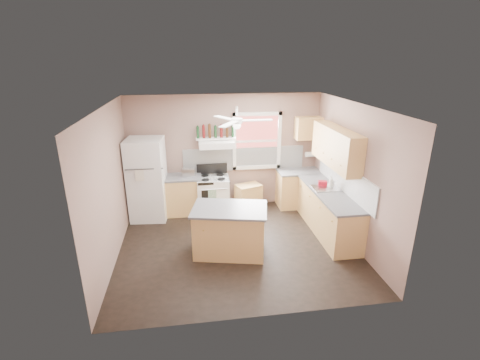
{
  "coord_description": "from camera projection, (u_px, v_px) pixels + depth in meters",
  "views": [
    {
      "loc": [
        -0.83,
        -5.92,
        3.52
      ],
      "look_at": [
        0.1,
        0.3,
        1.25
      ],
      "focal_mm": 26.0,
      "sensor_mm": 36.0,
      "label": 1
    }
  ],
  "objects": [
    {
      "name": "wine_bottles",
      "position": [
        216.0,
        132.0,
        7.88
      ],
      "size": [
        0.86,
        0.06,
        0.31
      ],
      "color": "#143819",
      "rests_on": "bottle_shelf"
    },
    {
      "name": "base_cabinet_left",
      "position": [
        182.0,
        195.0,
        8.1
      ],
      "size": [
        0.9,
        0.6,
        0.86
      ],
      "primitive_type": "cube",
      "color": "tan",
      "rests_on": "floor"
    },
    {
      "name": "counter_left",
      "position": [
        181.0,
        177.0,
        7.95
      ],
      "size": [
        0.92,
        0.62,
        0.04
      ],
      "primitive_type": "cube",
      "color": "#515154",
      "rests_on": "base_cabinet_left"
    },
    {
      "name": "counter_right",
      "position": [
        329.0,
        193.0,
        7.06
      ],
      "size": [
        0.62,
        2.22,
        0.04
      ],
      "primitive_type": "cube",
      "color": "#515154",
      "rests_on": "base_cabinet_right"
    },
    {
      "name": "base_cabinet_right",
      "position": [
        328.0,
        213.0,
        7.22
      ],
      "size": [
        0.6,
        2.2,
        0.86
      ],
      "primitive_type": "cube",
      "color": "tan",
      "rests_on": "floor"
    },
    {
      "name": "cart",
      "position": [
        248.0,
        197.0,
        8.38
      ],
      "size": [
        0.67,
        0.56,
        0.58
      ],
      "primitive_type": "cube",
      "rotation": [
        0.0,
        0.0,
        0.33
      ],
      "color": "tan",
      "rests_on": "floor"
    },
    {
      "name": "floor",
      "position": [
        237.0,
        245.0,
        6.81
      ],
      "size": [
        4.5,
        4.5,
        0.0
      ],
      "primitive_type": "plane",
      "color": "black",
      "rests_on": "ground"
    },
    {
      "name": "counter_corner",
      "position": [
        299.0,
        171.0,
        8.34
      ],
      "size": [
        1.02,
        0.62,
        0.04
      ],
      "primitive_type": "cube",
      "color": "#515154",
      "rests_on": "base_cabinet_corner"
    },
    {
      "name": "window_view",
      "position": [
        257.0,
        141.0,
        8.22
      ],
      "size": [
        1.0,
        0.02,
        1.2
      ],
      "primitive_type": "cube",
      "color": "maroon",
      "rests_on": "wall_back"
    },
    {
      "name": "ceiling",
      "position": [
        237.0,
        106.0,
        5.9
      ],
      "size": [
        4.5,
        4.5,
        0.0
      ],
      "primitive_type": "plane",
      "color": "white",
      "rests_on": "ground"
    },
    {
      "name": "red_caddy",
      "position": [
        323.0,
        183.0,
        7.37
      ],
      "size": [
        0.21,
        0.17,
        0.1
      ],
      "primitive_type": "cube",
      "rotation": [
        0.0,
        0.0,
        -0.28
      ],
      "color": "#A20D1D",
      "rests_on": "counter_right"
    },
    {
      "name": "paper_towel",
      "position": [
        311.0,
        154.0,
        8.41
      ],
      "size": [
        0.26,
        0.12,
        0.12
      ],
      "primitive_type": "cylinder",
      "rotation": [
        0.0,
        1.57,
        0.0
      ],
      "color": "white",
      "rests_on": "wall_back"
    },
    {
      "name": "island",
      "position": [
        230.0,
        231.0,
        6.46
      ],
      "size": [
        1.41,
        1.06,
        0.86
      ],
      "primitive_type": "cube",
      "rotation": [
        0.0,
        0.0,
        -0.22
      ],
      "color": "tan",
      "rests_on": "floor"
    },
    {
      "name": "wall_right",
      "position": [
        354.0,
        175.0,
        6.67
      ],
      "size": [
        0.05,
        4.0,
        2.7
      ],
      "primitive_type": "cube",
      "color": "#806357",
      "rests_on": "ground"
    },
    {
      "name": "sink",
      "position": [
        326.0,
        188.0,
        7.24
      ],
      "size": [
        0.55,
        0.45,
        0.03
      ],
      "primitive_type": "cube",
      "color": "silver",
      "rests_on": "counter_right"
    },
    {
      "name": "faucet",
      "position": [
        333.0,
        185.0,
        7.24
      ],
      "size": [
        0.03,
        0.03,
        0.14
      ],
      "primitive_type": "cylinder",
      "color": "silver",
      "rests_on": "sink"
    },
    {
      "name": "upper_cabinet_right",
      "position": [
        336.0,
        147.0,
        6.96
      ],
      "size": [
        0.33,
        1.8,
        0.76
      ],
      "primitive_type": "cube",
      "color": "tan",
      "rests_on": "wall_right"
    },
    {
      "name": "island_top",
      "position": [
        230.0,
        209.0,
        6.31
      ],
      "size": [
        1.5,
        1.15,
        0.04
      ],
      "primitive_type": "cube",
      "rotation": [
        0.0,
        0.0,
        -0.22
      ],
      "color": "#515154",
      "rests_on": "island"
    },
    {
      "name": "wall_back",
      "position": [
        225.0,
        152.0,
        8.24
      ],
      "size": [
        4.5,
        0.05,
        2.7
      ],
      "primitive_type": "cube",
      "color": "#806357",
      "rests_on": "ground"
    },
    {
      "name": "upper_cabinet_corner",
      "position": [
        308.0,
        128.0,
        8.14
      ],
      "size": [
        0.6,
        0.33,
        0.52
      ],
      "primitive_type": "cube",
      "color": "tan",
      "rests_on": "wall_back"
    },
    {
      "name": "base_cabinet_corner",
      "position": [
        298.0,
        189.0,
        8.49
      ],
      "size": [
        1.0,
        0.6,
        0.86
      ],
      "primitive_type": "cube",
      "color": "tan",
      "rests_on": "floor"
    },
    {
      "name": "range_hood",
      "position": [
        216.0,
        144.0,
        7.86
      ],
      "size": [
        0.78,
        0.5,
        0.14
      ],
      "primitive_type": "cube",
      "color": "white",
      "rests_on": "wall_back"
    },
    {
      "name": "ceiling_fan_hub",
      "position": [
        237.0,
        121.0,
        5.98
      ],
      "size": [
        0.2,
        0.2,
        0.08
      ],
      "primitive_type": "cylinder",
      "color": "white",
      "rests_on": "ceiling"
    },
    {
      "name": "refrigerator",
      "position": [
        147.0,
        179.0,
        7.7
      ],
      "size": [
        0.84,
        0.82,
        1.83
      ],
      "primitive_type": "cube",
      "rotation": [
        0.0,
        0.0,
        -0.09
      ],
      "color": "white",
      "rests_on": "floor"
    },
    {
      "name": "stove",
      "position": [
        213.0,
        195.0,
        8.13
      ],
      "size": [
        0.75,
        0.67,
        0.86
      ],
      "primitive_type": "cube",
      "rotation": [
        0.0,
        0.0,
        -0.05
      ],
      "color": "white",
      "rests_on": "floor"
    },
    {
      "name": "backsplash_back",
      "position": [
        244.0,
        159.0,
        8.32
      ],
      "size": [
        2.9,
        0.03,
        0.55
      ],
      "primitive_type": "cube",
      "color": "white",
      "rests_on": "wall_back"
    },
    {
      "name": "bottle_shelf",
      "position": [
        216.0,
        138.0,
        7.94
      ],
      "size": [
        0.9,
        0.26,
        0.03
      ],
      "primitive_type": "cube",
      "color": "white",
      "rests_on": "range_hood"
    },
    {
      "name": "soap_bottle",
      "position": [
        331.0,
        182.0,
        7.21
      ],
      "size": [
        0.12,
        0.11,
        0.26
      ],
      "primitive_type": "imported",
      "rotation": [
        0.0,
        0.0,
        4.89
      ],
      "color": "silver",
      "rests_on": "counter_right"
    },
    {
      "name": "backsplash_right",
      "position": [
        345.0,
        178.0,
        7.0
      ],
      "size": [
        0.03,
        2.6,
        0.55
      ],
      "primitive_type": "cube",
      "color": "white",
      "rests_on": "wall_right"
    },
    {
      "name": "wall_left",
      "position": [
        108.0,
        187.0,
        6.04
      ],
      "size": [
        0.05,
        4.0,
        2.7
      ],
      "primitive_type": "cube",
      "color": "#806357",
      "rests_on": "ground"
    },
    {
      "name": "toaster",
      "position": [
        188.0,
        172.0,
        7.93
      ],
      "size": [
        0.28,
        0.17,
        0.18
      ],
      "primitive_type": "cube",
      "rotation": [
        0.0,
        0.0,
        -0.02
      ],
      "color": "silver",
      "rests_on": "counter_left"
    },
    {
      "name": "window_frame",
      "position": [
        257.0,
        141.0,
        8.19
      ],
      "size": [
        1.16,
        0.07,
        1.36
      ],
      "primitive_type": "cube",
      "color": "white",
      "rests_on": "wall_back"
    }
  ]
}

